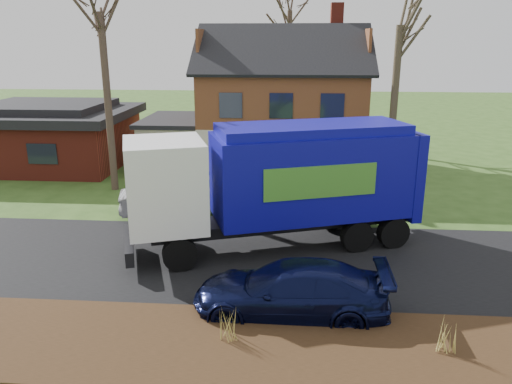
{
  "coord_description": "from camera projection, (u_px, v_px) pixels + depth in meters",
  "views": [
    {
      "loc": [
        2.63,
        -15.5,
        7.22
      ],
      "look_at": [
        1.28,
        2.5,
        1.71
      ],
      "focal_mm": 35.0,
      "sensor_mm": 36.0,
      "label": 1
    }
  ],
  "objects": [
    {
      "name": "ranch_house",
      "position": [
        48.0,
        135.0,
        29.81
      ],
      "size": [
        9.8,
        8.2,
        3.7
      ],
      "color": "maroon",
      "rests_on": "ground"
    },
    {
      "name": "road",
      "position": [
        213.0,
        260.0,
        17.08
      ],
      "size": [
        80.0,
        7.0,
        0.02
      ],
      "primitive_type": "cube",
      "color": "black",
      "rests_on": "ground"
    },
    {
      "name": "navy_wagon",
      "position": [
        290.0,
        290.0,
        13.43
      ],
      "size": [
        5.27,
        2.18,
        1.53
      ],
      "primitive_type": "imported",
      "rotation": [
        0.0,
        0.0,
        -1.58
      ],
      "color": "black",
      "rests_on": "ground"
    },
    {
      "name": "garbage_truck",
      "position": [
        282.0,
        178.0,
        17.56
      ],
      "size": [
        10.69,
        5.93,
        4.44
      ],
      "rotation": [
        0.0,
        0.0,
        0.32
      ],
      "color": "black",
      "rests_on": "ground"
    },
    {
      "name": "ground",
      "position": [
        213.0,
        260.0,
        17.08
      ],
      "size": [
        120.0,
        120.0,
        0.0
      ],
      "primitive_type": "plane",
      "color": "#304E1A",
      "rests_on": "ground"
    },
    {
      "name": "grass_clump_east",
      "position": [
        445.0,
        335.0,
        11.46
      ],
      "size": [
        0.34,
        0.28,
        0.85
      ],
      "color": "tan",
      "rests_on": "mulch_verge"
    },
    {
      "name": "main_house",
      "position": [
        274.0,
        97.0,
        29.07
      ],
      "size": [
        12.95,
        8.95,
        9.26
      ],
      "color": "beige",
      "rests_on": "ground"
    },
    {
      "name": "grass_clump_mid",
      "position": [
        229.0,
        322.0,
        11.97
      ],
      "size": [
        0.31,
        0.26,
        0.87
      ],
      "color": "#A8984A",
      "rests_on": "mulch_verge"
    },
    {
      "name": "silver_sedan",
      "position": [
        173.0,
        198.0,
        21.36
      ],
      "size": [
        4.68,
        2.66,
        1.46
      ],
      "primitive_type": "imported",
      "rotation": [
        0.0,
        0.0,
        1.84
      ],
      "color": "#9C9FA4",
      "rests_on": "ground"
    },
    {
      "name": "mulch_verge",
      "position": [
        179.0,
        347.0,
        11.98
      ],
      "size": [
        80.0,
        3.5,
        0.3
      ],
      "primitive_type": "cube",
      "color": "black",
      "rests_on": "ground"
    }
  ]
}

